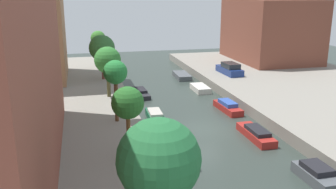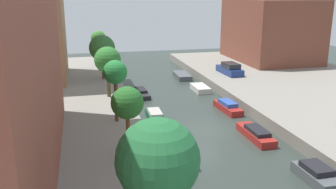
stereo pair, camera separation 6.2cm
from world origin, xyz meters
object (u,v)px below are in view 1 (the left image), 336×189
Objects in this scene: moored_boat_left_4 at (140,93)px; moored_boat_right_5 at (182,76)px; parked_car at (230,69)px; moored_boat_right_2 at (256,134)px; street_tree_3 at (108,60)px; moored_boat_right_3 at (228,107)px; street_tree_1 at (128,104)px; moored_boat_right_4 at (200,88)px; street_tree_2 at (115,73)px; moored_boat_right_1 at (317,175)px; street_tree_4 at (102,48)px; moored_boat_left_3 at (155,116)px; low_block_right at (270,30)px; street_tree_0 at (159,160)px; street_tree_5 at (98,39)px; moored_boat_left_2 at (181,156)px.

moored_boat_right_5 is at bearing 46.72° from moored_boat_left_4.
parked_car reaches higher than moored_boat_right_2.
moored_boat_right_3 is at bearing -20.97° from street_tree_3.
street_tree_1 is 20.81m from moored_boat_right_4.
street_tree_2 is 1.46× the size of moored_boat_right_1.
street_tree_4 is 13.85m from moored_boat_left_3.
low_block_right is 2.99× the size of parked_car.
street_tree_3 is 21.14m from moored_boat_right_1.
low_block_right reaches higher than moored_boat_right_1.
moored_boat_right_3 is 7.46m from moored_boat_right_4.
moored_boat_right_3 is at bearing 7.34° from moored_boat_left_3.
moored_boat_right_5 is (10.23, 32.89, -4.51)m from street_tree_0.
moored_boat_right_3 is (10.65, 18.61, -4.42)m from street_tree_0.
street_tree_1 is 29.05m from street_tree_5.
moored_boat_left_3 is at bearing 78.72° from street_tree_0.
moored_boat_right_2 is (10.11, -3.67, -4.43)m from street_tree_2.
moored_boat_left_4 is at bearing -177.49° from moored_boat_right_4.
street_tree_0 is 28.44m from moored_boat_right_4.
street_tree_2 is 22.15m from street_tree_5.
moored_boat_right_2 is 6.85m from moored_boat_right_3.
moored_boat_left_2 is 0.77× the size of moored_boat_right_5.
low_block_right is 36.02m from moored_boat_right_1.
street_tree_0 is 1.37× the size of moored_boat_left_3.
moored_boat_right_1 is at bearing -113.77° from low_block_right.
street_tree_4 is 7.23m from moored_boat_left_4.
moored_boat_left_2 is at bearing 11.40° from street_tree_1.
moored_boat_left_4 is at bearing -151.29° from low_block_right.
street_tree_4 reaches higher than moored_boat_right_5.
street_tree_3 is (0.00, 22.69, -0.28)m from street_tree_0.
street_tree_3 is 15.05m from moored_boat_right_5.
moored_boat_left_2 is (3.49, 0.70, -4.02)m from street_tree_1.
street_tree_1 is 11.37m from moored_boat_right_2.
moored_boat_left_3 is 8.85m from moored_boat_right_2.
street_tree_2 is at bearing -120.41° from moored_boat_right_5.
moored_boat_right_2 is at bearing -19.96° from street_tree_2.
moored_boat_right_3 reaches higher than moored_boat_right_2.
street_tree_4 reaches higher than parked_car.
street_tree_5 is at bearing 90.00° from street_tree_2.
moored_boat_right_1 reaches higher than moored_boat_left_2.
street_tree_3 is at bearing -90.00° from street_tree_4.
street_tree_4 is 12.09m from moored_boat_right_4.
parked_car is 1.14× the size of moored_boat_left_4.
street_tree_4 is 7.21m from street_tree_5.
street_tree_2 is 6.11m from moored_boat_left_3.
street_tree_0 is 33.44m from parked_car.
moored_boat_left_2 is 0.79× the size of moored_boat_left_4.
street_tree_2 reaches higher than moored_boat_left_3.
moored_boat_right_5 is (10.23, 17.44, -4.50)m from street_tree_2.
street_tree_3 is at bearing 125.21° from moored_boat_left_3.
moored_boat_left_2 reaches higher than moored_boat_right_4.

